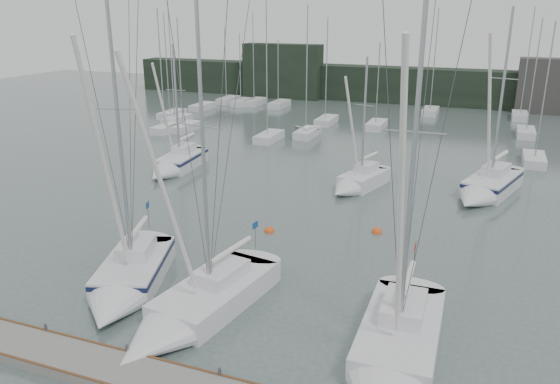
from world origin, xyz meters
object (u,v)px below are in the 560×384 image
Objects in this scene: sailboat_near_left at (126,283)px; sailboat_near_center at (188,314)px; sailboat_mid_a at (175,165)px; sailboat_near_right at (393,363)px; sailboat_mid_d at (485,189)px; buoy_a at (269,231)px; sailboat_mid_c at (356,183)px; buoy_b at (377,232)px.

sailboat_near_center is at bearing -36.03° from sailboat_near_left.
sailboat_near_right is at bearing -47.53° from sailboat_mid_a.
sailboat_near_center is 8.84m from sailboat_near_right.
buoy_a is at bearing -119.27° from sailboat_mid_d.
sailboat_near_center is at bearing -80.25° from sailboat_mid_c.
sailboat_mid_a is at bearing 143.22° from buoy_a.
sailboat_mid_a is at bearing 135.76° from sailboat_near_right.
sailboat_mid_d is 16.79m from buoy_a.
sailboat_mid_d is (24.44, 2.39, 0.04)m from sailboat_mid_a.
sailboat_near_center is 23.38× the size of buoy_a.
sailboat_mid_a is 18.10× the size of buoy_a.
sailboat_mid_d is at bearing 82.27° from sailboat_near_right.
buoy_a is (-3.02, -9.81, -0.53)m from sailboat_mid_c.
sailboat_mid_d is at bearing 57.56° from buoy_b.
sailboat_near_left is 1.05× the size of sailboat_mid_d.
sailboat_near_right is 24.66× the size of buoy_a.
sailboat_mid_c reaches higher than buoy_a.
sailboat_near_right reaches higher than buoy_b.
sailboat_mid_a is 17.50× the size of buoy_b.
buoy_b is at bearing -51.00° from sailboat_mid_c.
sailboat_mid_d reaches higher than sailboat_mid_a.
sailboat_near_left reaches higher than sailboat_near_center.
sailboat_near_right is 23.84× the size of buoy_b.
sailboat_near_left is 1.41× the size of sailboat_mid_c.
buoy_b is (3.17, -7.56, -0.53)m from sailboat_mid_c.
sailboat_near_right is 22.95m from sailboat_mid_d.
sailboat_near_right reaches higher than buoy_a.
buoy_b is (-5.94, -9.35, -0.63)m from sailboat_mid_d.
sailboat_near_right reaches higher than sailboat_mid_c.
sailboat_near_left is 26.34m from sailboat_mid_d.
sailboat_mid_c is at bearing -2.15° from sailboat_mid_a.
sailboat_mid_a is 24.56m from sailboat_mid_d.
sailboat_near_right is at bearing 7.00° from sailboat_near_center.
buoy_a is (3.44, 9.64, -0.59)m from sailboat_near_left.
sailboat_near_left is 23.97× the size of buoy_a.
sailboat_mid_c is (6.46, 19.45, -0.06)m from sailboat_near_left.
sailboat_near_center reaches higher than buoy_b.
sailboat_mid_a reaches higher than buoy_b.
sailboat_near_left is 10.26m from buoy_a.
sailboat_near_left is 0.97× the size of sailboat_near_right.
sailboat_mid_a reaches higher than sailboat_mid_c.
sailboat_mid_d is at bearing 34.85° from sailboat_near_left.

